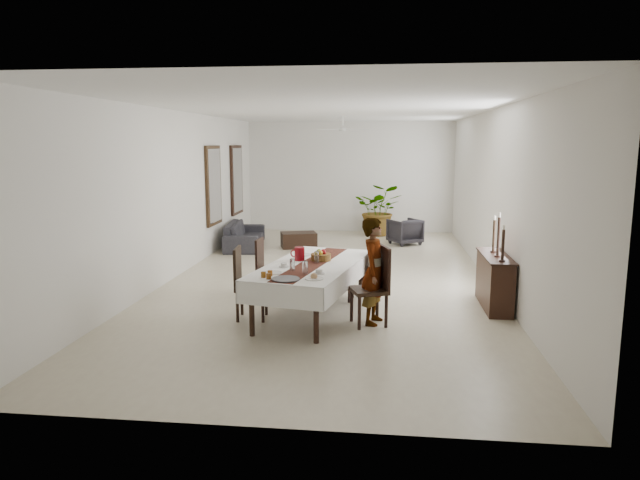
{
  "coord_description": "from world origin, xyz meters",
  "views": [
    {
      "loc": [
        1.03,
        -10.77,
        2.57
      ],
      "look_at": [
        0.01,
        -1.86,
        1.05
      ],
      "focal_mm": 32.0,
      "sensor_mm": 36.0,
      "label": 1
    }
  ],
  "objects_px": {
    "dining_table_top": "(312,266)",
    "sofa": "(245,235)",
    "red_pitcher": "(300,254)",
    "sideboard_body": "(494,282)",
    "woman": "(374,271)"
  },
  "relations": [
    {
      "from": "dining_table_top",
      "to": "sideboard_body",
      "type": "xyz_separation_m",
      "value": [
        2.82,
        0.72,
        -0.35
      ]
    },
    {
      "from": "dining_table_top",
      "to": "red_pitcher",
      "type": "xyz_separation_m",
      "value": [
        -0.22,
        0.21,
        0.14
      ]
    },
    {
      "from": "dining_table_top",
      "to": "sofa",
      "type": "distance_m",
      "value": 6.01
    },
    {
      "from": "red_pitcher",
      "to": "sideboard_body",
      "type": "relative_size",
      "value": 0.15
    },
    {
      "from": "woman",
      "to": "sideboard_body",
      "type": "relative_size",
      "value": 1.13
    },
    {
      "from": "sideboard_body",
      "to": "sofa",
      "type": "relative_size",
      "value": 0.64
    },
    {
      "from": "dining_table_top",
      "to": "woman",
      "type": "bearing_deg",
      "value": -7.02
    },
    {
      "from": "sideboard_body",
      "to": "woman",
      "type": "bearing_deg",
      "value": -151.1
    },
    {
      "from": "woman",
      "to": "red_pitcher",
      "type": "bearing_deg",
      "value": 77.48
    },
    {
      "from": "dining_table_top",
      "to": "red_pitcher",
      "type": "relative_size",
      "value": 12.0
    },
    {
      "from": "sideboard_body",
      "to": "red_pitcher",
      "type": "bearing_deg",
      "value": -170.31
    },
    {
      "from": "red_pitcher",
      "to": "dining_table_top",
      "type": "bearing_deg",
      "value": -42.53
    },
    {
      "from": "red_pitcher",
      "to": "woman",
      "type": "bearing_deg",
      "value": -24.15
    },
    {
      "from": "red_pitcher",
      "to": "woman",
      "type": "height_order",
      "value": "woman"
    },
    {
      "from": "dining_table_top",
      "to": "sofa",
      "type": "height_order",
      "value": "dining_table_top"
    }
  ]
}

